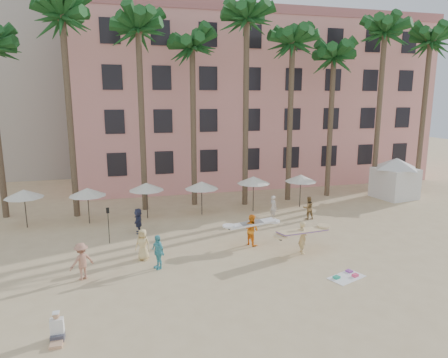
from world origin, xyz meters
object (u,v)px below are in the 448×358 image
pink_hotel (249,103)px  carrier_yellow (303,235)px  cabana (395,174)px  carrier_white (252,229)px

pink_hotel → carrier_yellow: size_ratio=10.47×
pink_hotel → cabana: pink_hotel is taller
cabana → carrier_white: (-15.62, -7.60, -1.08)m
pink_hotel → carrier_white: size_ratio=12.09×
pink_hotel → carrier_white: 22.45m
pink_hotel → cabana: size_ratio=6.76×
cabana → carrier_white: 17.40m
pink_hotel → carrier_yellow: bearing=-100.3°
cabana → carrier_white: size_ratio=1.79×
pink_hotel → cabana: 16.82m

